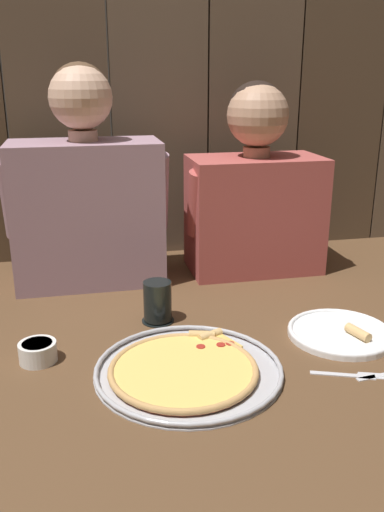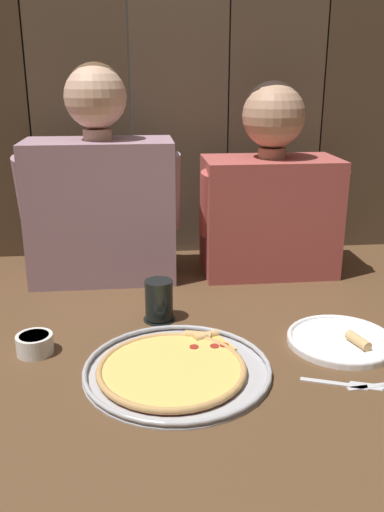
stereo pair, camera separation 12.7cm
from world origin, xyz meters
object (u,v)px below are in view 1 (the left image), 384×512
(dinner_plate, at_px, (341,333))
(diner_left, at_px, (87,191))
(dipping_bowl, at_px, (38,351))
(pizza_tray, at_px, (187,369))
(diner_right, at_px, (255,190))
(drinking_glass, at_px, (158,302))

(dinner_plate, bearing_deg, diner_left, 138.51)
(dipping_bowl, distance_m, diner_left, 0.54)
(pizza_tray, xyz_separation_m, dipping_bowl, (-0.30, 0.12, 0.01))
(pizza_tray, relative_size, diner_right, 0.69)
(pizza_tray, distance_m, diner_left, 0.66)
(drinking_glass, bearing_deg, dinner_plate, -22.76)
(dinner_plate, relative_size, dipping_bowl, 3.03)
(pizza_tray, bearing_deg, diner_right, 60.34)
(diner_left, bearing_deg, dipping_bowl, -105.79)
(drinking_glass, relative_size, diner_left, 0.17)
(drinking_glass, xyz_separation_m, diner_left, (-0.15, 0.32, 0.22))
(drinking_glass, height_order, diner_left, diner_left)
(drinking_glass, height_order, diner_right, diner_right)
(drinking_glass, distance_m, dipping_bowl, 0.32)
(drinking_glass, bearing_deg, diner_right, 42.56)
(diner_right, bearing_deg, drinking_glass, -137.44)
(dinner_plate, xyz_separation_m, dipping_bowl, (-0.69, 0.03, 0.01))
(pizza_tray, bearing_deg, dinner_plate, 12.56)
(pizza_tray, height_order, diner_left, diner_left)
(dinner_plate, bearing_deg, dipping_bowl, 177.48)
(drinking_glass, distance_m, diner_left, 0.42)
(dinner_plate, bearing_deg, drinking_glass, 157.24)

